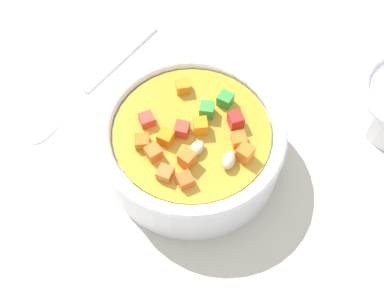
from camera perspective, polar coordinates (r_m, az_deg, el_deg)
The scene contains 3 objects.
ground_plane at distance 49.99cm, azimuth 0.00°, elevation -2.27°, with size 140.00×140.00×2.00cm, color #BAB2A0.
soup_bowl_main at distance 46.43cm, azimuth 0.01°, elevation 0.16°, with size 17.38×17.38×6.56cm.
spoon at distance 54.46cm, azimuth -12.42°, elevation 5.84°, with size 14.38×15.81×0.71cm.
Camera 1 is at (23.67, -4.43, 42.81)cm, focal length 46.14 mm.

